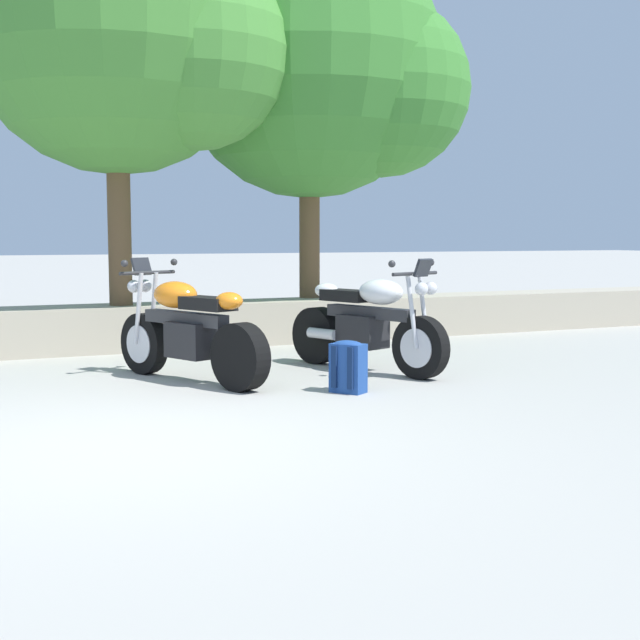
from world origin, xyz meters
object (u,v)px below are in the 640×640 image
(motorcycle_orange_near_left, at_px, (188,331))
(leafy_tree_mid_right, at_px, (325,68))
(leafy_tree_mid_left, at_px, (131,30))
(motorcycle_white_centre, at_px, (368,324))
(rider_backpack, at_px, (349,366))

(motorcycle_orange_near_left, xyz_separation_m, leafy_tree_mid_right, (2.66, 2.74, 3.15))
(leafy_tree_mid_left, bearing_deg, motorcycle_orange_near_left, -90.64)
(motorcycle_white_centre, distance_m, leafy_tree_mid_right, 4.33)
(motorcycle_white_centre, xyz_separation_m, leafy_tree_mid_left, (-1.84, 2.58, 3.34))
(rider_backpack, height_order, leafy_tree_mid_right, leafy_tree_mid_right)
(motorcycle_orange_near_left, xyz_separation_m, rider_backpack, (1.16, -1.14, -0.24))
(rider_backpack, distance_m, leafy_tree_mid_right, 5.37)
(motorcycle_white_centre, bearing_deg, rider_backpack, -124.82)
(motorcycle_white_centre, bearing_deg, leafy_tree_mid_left, 125.52)
(rider_backpack, relative_size, leafy_tree_mid_left, 0.09)
(leafy_tree_mid_right, bearing_deg, rider_backpack, -111.10)
(motorcycle_white_centre, xyz_separation_m, leafy_tree_mid_right, (0.79, 2.86, 3.15))
(motorcycle_orange_near_left, relative_size, motorcycle_white_centre, 0.98)
(motorcycle_orange_near_left, height_order, rider_backpack, motorcycle_orange_near_left)
(motorcycle_orange_near_left, relative_size, leafy_tree_mid_right, 0.39)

